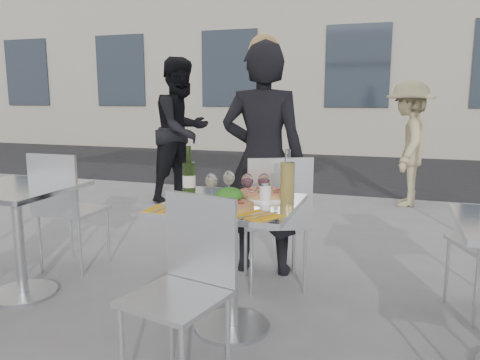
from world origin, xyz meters
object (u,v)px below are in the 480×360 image
(wineglass_red_a, at_px, (247,182))
(napkin_left, at_px, (165,209))
(pedestrian_b, at_px, (408,144))
(wineglass_white_b, at_px, (229,179))
(side_chair_lfar, at_px, (64,202))
(wineglass_red_b, at_px, (264,182))
(wineglass_white_a, at_px, (211,182))
(pizza_far, at_px, (264,194))
(carafe, at_px, (287,181))
(chair_near, at_px, (187,274))
(pizza_near, at_px, (225,205))
(woman_diner, at_px, (263,160))
(salad_plate, at_px, (229,196))
(pedestrian_a, at_px, (182,130))
(sugar_shaker, at_px, (265,192))
(chair_far, at_px, (277,212))
(main_table, at_px, (232,239))
(napkin_right, at_px, (259,215))
(wine_bottle, at_px, (189,177))
(side_table_left, at_px, (17,218))

(wineglass_red_a, relative_size, napkin_left, 0.79)
(pedestrian_b, bearing_deg, wineglass_white_b, -13.80)
(side_chair_lfar, bearing_deg, wineglass_white_b, 166.56)
(wineglass_red_b, bearing_deg, wineglass_white_a, -162.94)
(pizza_far, distance_m, carafe, 0.21)
(chair_near, xyz_separation_m, pizza_near, (0.04, 0.40, 0.24))
(pizza_near, bearing_deg, pedestrian_b, 75.08)
(side_chair_lfar, xyz_separation_m, pizza_far, (1.63, -0.26, 0.22))
(carafe, distance_m, wineglass_red_b, 0.13)
(woman_diner, distance_m, pizza_far, 0.77)
(pizza_far, distance_m, salad_plate, 0.27)
(pedestrian_a, bearing_deg, pedestrian_b, -58.03)
(chair_near, relative_size, sugar_shaker, 8.19)
(chair_far, xyz_separation_m, wineglass_white_a, (-0.22, -0.63, 0.30))
(main_table, height_order, wineglass_red_a, wineglass_red_a)
(wineglass_red_a, height_order, napkin_left, wineglass_red_a)
(main_table, relative_size, napkin_right, 3.10)
(wine_bottle, bearing_deg, wineglass_white_b, 10.92)
(side_chair_lfar, height_order, wineglass_white_a, side_chair_lfar)
(pizza_far, xyz_separation_m, wineglass_red_b, (0.03, -0.13, 0.09))
(main_table, distance_m, pedestrian_a, 3.54)
(wine_bottle, bearing_deg, woman_diner, 76.66)
(pizza_far, bearing_deg, wine_bottle, -161.93)
(pizza_near, relative_size, salad_plate, 1.40)
(pizza_far, xyz_separation_m, napkin_left, (-0.40, -0.48, -0.01))
(pizza_far, xyz_separation_m, sugar_shaker, (0.04, -0.13, 0.04))
(carafe, distance_m, wineglass_white_a, 0.42)
(chair_far, bearing_deg, chair_near, 59.24)
(wineglass_red_a, bearing_deg, wine_bottle, 176.84)
(chair_far, height_order, salad_plate, chair_far)
(napkin_left, bearing_deg, wine_bottle, 92.74)
(pedestrian_a, bearing_deg, woman_diner, -122.36)
(chair_near, bearing_deg, woman_diner, 104.80)
(wineglass_white_a, bearing_deg, wineglass_red_a, 17.12)
(wine_bottle, distance_m, napkin_left, 0.36)
(side_table_left, relative_size, wineglass_white_a, 4.76)
(pizza_far, height_order, wineglass_white_b, wineglass_white_b)
(pedestrian_b, height_order, napkin_right, pedestrian_b)
(side_chair_lfar, bearing_deg, pedestrian_a, -84.71)
(wineglass_white_a, bearing_deg, pedestrian_a, 117.76)
(pizza_far, relative_size, sugar_shaker, 3.24)
(wine_bottle, bearing_deg, chair_near, -66.96)
(pizza_far, bearing_deg, pizza_near, -111.21)
(pizza_near, xyz_separation_m, napkin_right, (0.22, -0.13, -0.01))
(chair_near, xyz_separation_m, sugar_shaker, (0.21, 0.60, 0.28))
(chair_far, bearing_deg, side_table_left, -2.20)
(pedestrian_a, distance_m, salad_plate, 3.52)
(side_chair_lfar, bearing_deg, carafe, 169.00)
(sugar_shaker, bearing_deg, woman_diner, 106.17)
(chair_far, bearing_deg, wineglass_red_a, 63.09)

